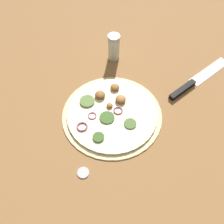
# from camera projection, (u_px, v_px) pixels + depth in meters

# --- Properties ---
(ground_plane) EXTENTS (3.00, 3.00, 0.00)m
(ground_plane) POSITION_uv_depth(u_px,v_px,m) (112.00, 115.00, 0.89)
(ground_plane) COLOR olive
(pizza) EXTENTS (0.34, 0.34, 0.03)m
(pizza) POSITION_uv_depth(u_px,v_px,m) (112.00, 113.00, 0.89)
(pizza) COLOR beige
(pizza) RESTS_ON ground_plane
(knife) EXTENTS (0.24, 0.25, 0.02)m
(knife) POSITION_uv_depth(u_px,v_px,m) (191.00, 84.00, 0.97)
(knife) COLOR silver
(knife) RESTS_ON ground_plane
(spice_jar) EXTENTS (0.05, 0.05, 0.11)m
(spice_jar) POSITION_uv_depth(u_px,v_px,m) (114.00, 47.00, 1.01)
(spice_jar) COLOR silver
(spice_jar) RESTS_ON ground_plane
(loose_cap) EXTENTS (0.04, 0.04, 0.01)m
(loose_cap) POSITION_uv_depth(u_px,v_px,m) (83.00, 172.00, 0.77)
(loose_cap) COLOR #B2B2B7
(loose_cap) RESTS_ON ground_plane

